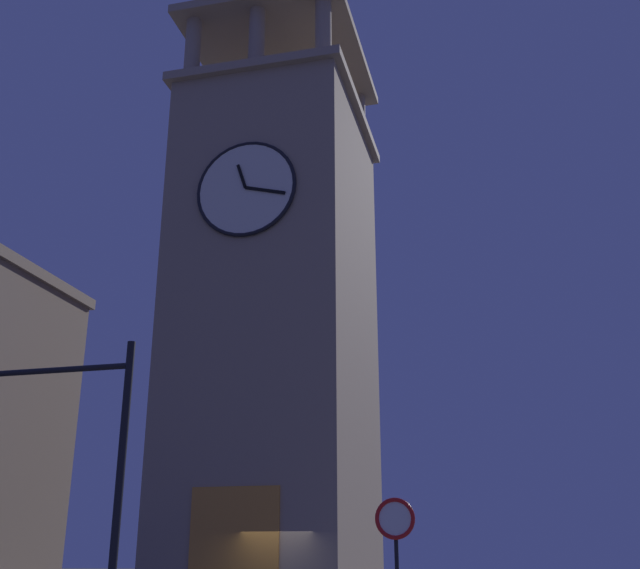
# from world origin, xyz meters

# --- Properties ---
(clocktower) EXTENTS (7.79, 9.52, 28.14)m
(clocktower) POSITION_xyz_m (1.50, -5.15, 11.09)
(clocktower) COLOR gray
(clocktower) RESTS_ON ground_plane
(traffic_signal_near) EXTENTS (4.39, 0.41, 5.70)m
(traffic_signal_near) POSITION_xyz_m (0.66, 11.83, 3.83)
(traffic_signal_near) COLOR black
(traffic_signal_near) RESTS_ON ground_plane
(no_horn_sign) EXTENTS (0.78, 0.14, 2.77)m
(no_horn_sign) POSITION_xyz_m (-5.63, 9.88, 2.16)
(no_horn_sign) COLOR black
(no_horn_sign) RESTS_ON ground_plane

